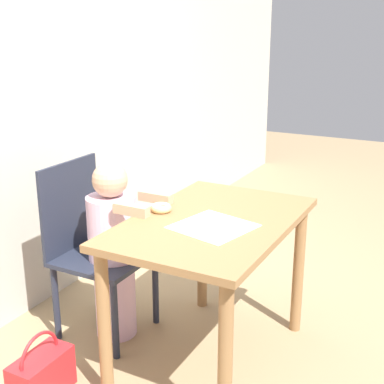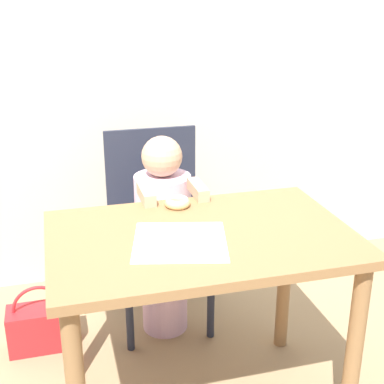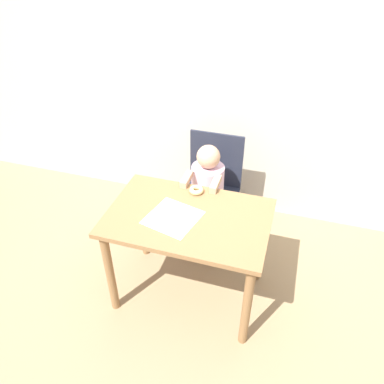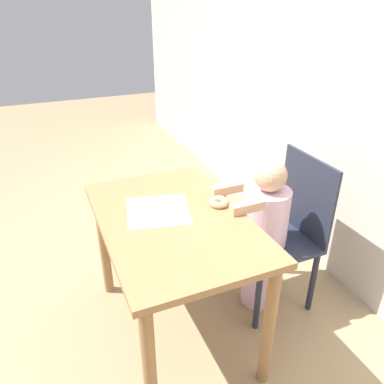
{
  "view_description": "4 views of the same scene",
  "coord_description": "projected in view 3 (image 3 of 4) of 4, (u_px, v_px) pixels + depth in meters",
  "views": [
    {
      "loc": [
        -2.15,
        -1.03,
        1.66
      ],
      "look_at": [
        -0.01,
        0.11,
        0.89
      ],
      "focal_mm": 50.0,
      "sensor_mm": 36.0,
      "label": 1
    },
    {
      "loc": [
        -0.48,
        -1.67,
        1.59
      ],
      "look_at": [
        -0.01,
        0.11,
        0.89
      ],
      "focal_mm": 50.0,
      "sensor_mm": 36.0,
      "label": 2
    },
    {
      "loc": [
        0.58,
        -1.82,
        2.38
      ],
      "look_at": [
        -0.01,
        0.11,
        0.89
      ],
      "focal_mm": 35.0,
      "sensor_mm": 36.0,
      "label": 3
    },
    {
      "loc": [
        1.52,
        -0.54,
        1.76
      ],
      "look_at": [
        -0.01,
        0.11,
        0.89
      ],
      "focal_mm": 35.0,
      "sensor_mm": 36.0,
      "label": 4
    }
  ],
  "objects": [
    {
      "name": "ground_plane",
      "position": [
        189.0,
        291.0,
        2.95
      ],
      "size": [
        12.0,
        12.0,
        0.0
      ],
      "primitive_type": "plane",
      "color": "#997F5B"
    },
    {
      "name": "wall_back",
      "position": [
        231.0,
        83.0,
        3.14
      ],
      "size": [
        8.0,
        0.05,
        2.5
      ],
      "color": "beige",
      "rests_on": "ground_plane"
    },
    {
      "name": "dining_table",
      "position": [
        188.0,
        230.0,
        2.57
      ],
      "size": [
        1.09,
        0.71,
        0.77
      ],
      "color": "olive",
      "rests_on": "ground_plane"
    },
    {
      "name": "chair",
      "position": [
        211.0,
        189.0,
        3.21
      ],
      "size": [
        0.46,
        0.46,
        0.96
      ],
      "color": "#232838",
      "rests_on": "ground_plane"
    },
    {
      "name": "child_figure",
      "position": [
        207.0,
        198.0,
        3.1
      ],
      "size": [
        0.27,
        0.43,
        0.99
      ],
      "color": "silver",
      "rests_on": "ground_plane"
    },
    {
      "name": "donut",
      "position": [
        196.0,
        190.0,
        2.69
      ],
      "size": [
        0.1,
        0.1,
        0.04
      ],
      "color": "#DBB270",
      "rests_on": "dining_table"
    },
    {
      "name": "napkin",
      "position": [
        173.0,
        217.0,
        2.47
      ],
      "size": [
        0.38,
        0.38,
        0.0
      ],
      "color": "white",
      "rests_on": "dining_table"
    },
    {
      "name": "handbag",
      "position": [
        144.0,
        220.0,
        3.47
      ],
      "size": [
        0.3,
        0.15,
        0.33
      ],
      "color": "red",
      "rests_on": "ground_plane"
    }
  ]
}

